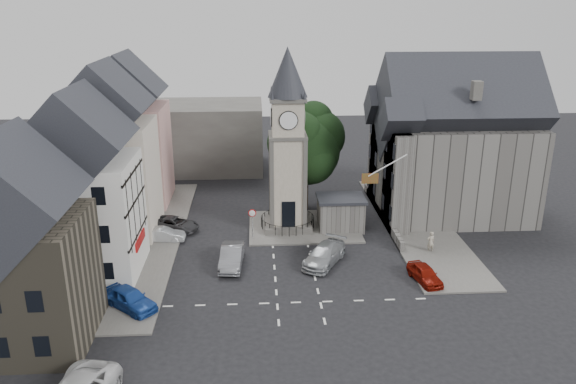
{
  "coord_description": "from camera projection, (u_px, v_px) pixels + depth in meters",
  "views": [
    {
      "loc": [
        -2.74,
        -39.69,
        19.92
      ],
      "look_at": [
        -0.14,
        5.0,
        4.51
      ],
      "focal_mm": 35.0,
      "sensor_mm": 36.0,
      "label": 1
    }
  ],
  "objects": [
    {
      "name": "pavement_east",
      "position": [
        416.0,
        224.0,
        52.29
      ],
      "size": [
        6.0,
        26.0,
        0.14
      ],
      "primitive_type": "cube",
      "color": "#595651",
      "rests_on": "ground"
    },
    {
      "name": "road_markings",
      "position": [
        299.0,
        302.0,
        38.91
      ],
      "size": [
        20.0,
        8.0,
        0.01
      ],
      "primitive_type": "cube",
      "color": "silver",
      "rests_on": "ground"
    },
    {
      "name": "east_boundary_wall",
      "position": [
        382.0,
        213.0,
        53.9
      ],
      "size": [
        0.4,
        16.0,
        0.9
      ],
      "primitive_type": "cube",
      "color": "#55534F",
      "rests_on": "ground"
    },
    {
      "name": "pavement_west",
      "position": [
        146.0,
        239.0,
        49.05
      ],
      "size": [
        6.0,
        30.0,
        0.14
      ],
      "primitive_type": "cube",
      "color": "#595651",
      "rests_on": "ground"
    },
    {
      "name": "terrace_tudor",
      "position": [
        84.0,
        196.0,
        41.23
      ],
      "size": [
        8.1,
        7.6,
        12.0
      ],
      "color": "silver",
      "rests_on": "ground"
    },
    {
      "name": "backdrop_west",
      "position": [
        180.0,
        137.0,
        68.57
      ],
      "size": [
        20.0,
        10.0,
        8.0
      ],
      "primitive_type": "cube",
      "color": "#4C4944",
      "rests_on": "ground"
    },
    {
      "name": "town_tree",
      "position": [
        305.0,
        141.0,
        54.21
      ],
      "size": [
        7.2,
        7.2,
        10.8
      ],
      "color": "black",
      "rests_on": "ground"
    },
    {
      "name": "car_west_grey",
      "position": [
        175.0,
        224.0,
        50.89
      ],
      "size": [
        4.92,
        3.76,
        1.24
      ],
      "primitive_type": "imported",
      "rotation": [
        0.0,
        0.0,
        1.13
      ],
      "color": "#313134",
      "rests_on": "ground"
    },
    {
      "name": "pedestrian",
      "position": [
        431.0,
        242.0,
        46.32
      ],
      "size": [
        0.77,
        0.6,
        1.87
      ],
      "primitive_type": "imported",
      "rotation": [
        0.0,
        0.0,
        3.4
      ],
      "color": "#A89F8B",
      "rests_on": "ground"
    },
    {
      "name": "east_building",
      "position": [
        449.0,
        151.0,
        53.3
      ],
      "size": [
        14.4,
        11.4,
        12.6
      ],
      "color": "#55534F",
      "rests_on": "ground"
    },
    {
      "name": "ground",
      "position": [
        293.0,
        267.0,
        44.1
      ],
      "size": [
        120.0,
        120.0,
        0.0
      ],
      "primitive_type": "plane",
      "color": "black",
      "rests_on": "ground"
    },
    {
      "name": "central_island",
      "position": [
        304.0,
        226.0,
        51.71
      ],
      "size": [
        10.0,
        8.0,
        0.16
      ],
      "primitive_type": "cube",
      "color": "#595651",
      "rests_on": "ground"
    },
    {
      "name": "car_west_silver",
      "position": [
        164.0,
        235.0,
        48.57
      ],
      "size": [
        3.74,
        1.45,
        1.21
      ],
      "primitive_type": "imported",
      "rotation": [
        0.0,
        0.0,
        1.52
      ],
      "color": "#B1B5BA",
      "rests_on": "ground"
    },
    {
      "name": "terrace_cream",
      "position": [
        109.0,
        162.0,
        48.66
      ],
      "size": [
        8.1,
        7.6,
        12.8
      ],
      "color": "beige",
      "rests_on": "ground"
    },
    {
      "name": "building_sw_stone",
      "position": [
        16.0,
        261.0,
        32.93
      ],
      "size": [
        8.6,
        7.6,
        10.4
      ],
      "color": "#474235",
      "rests_on": "ground"
    },
    {
      "name": "car_east_red",
      "position": [
        425.0,
        274.0,
        41.59
      ],
      "size": [
        2.21,
        3.93,
        1.26
      ],
      "primitive_type": "imported",
      "rotation": [
        0.0,
        0.0,
        0.2
      ],
      "color": "maroon",
      "rests_on": "ground"
    },
    {
      "name": "flagpole",
      "position": [
        388.0,
        165.0,
        46.04
      ],
      "size": [
        3.68,
        0.1,
        2.74
      ],
      "color": "white",
      "rests_on": "ground"
    },
    {
      "name": "car_west_blue",
      "position": [
        130.0,
        299.0,
        37.93
      ],
      "size": [
        4.47,
        4.24,
        1.5
      ],
      "primitive_type": "imported",
      "rotation": [
        0.0,
        0.0,
        0.85
      ],
      "color": "#1C439A",
      "rests_on": "ground"
    },
    {
      "name": "stone_shelter",
      "position": [
        341.0,
        213.0,
        50.94
      ],
      "size": [
        4.3,
        3.3,
        3.08
      ],
      "color": "#55534F",
      "rests_on": "ground"
    },
    {
      "name": "clock_tower",
      "position": [
        288.0,
        142.0,
        49.0
      ],
      "size": [
        4.86,
        4.86,
        16.25
      ],
      "color": "#4C4944",
      "rests_on": "ground"
    },
    {
      "name": "car_island_silver",
      "position": [
        232.0,
        256.0,
        44.05
      ],
      "size": [
        1.94,
        4.87,
        1.57
      ],
      "primitive_type": "imported",
      "rotation": [
        0.0,
        0.0,
        -0.06
      ],
      "color": "gray",
      "rests_on": "ground"
    },
    {
      "name": "terrace_pink",
      "position": [
        129.0,
        140.0,
        56.21
      ],
      "size": [
        8.1,
        7.6,
        12.8
      ],
      "color": "#D39C91",
      "rests_on": "ground"
    },
    {
      "name": "car_island_east",
      "position": [
        324.0,
        254.0,
        44.46
      ],
      "size": [
        4.44,
        5.57,
        1.51
      ],
      "primitive_type": "imported",
      "rotation": [
        0.0,
        0.0,
        -0.52
      ],
      "color": "#A0A4A8",
      "rests_on": "ground"
    },
    {
      "name": "warning_sign_post",
      "position": [
        252.0,
        218.0,
        48.39
      ],
      "size": [
        0.7,
        0.19,
        2.85
      ],
      "color": "black",
      "rests_on": "ground"
    }
  ]
}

